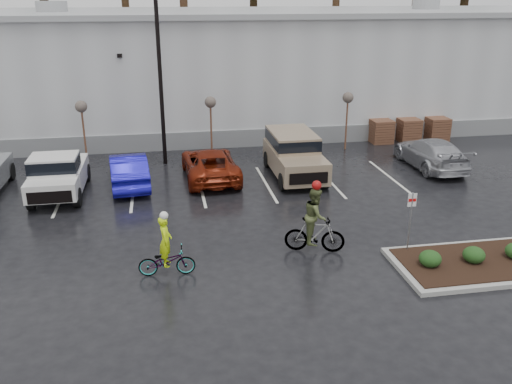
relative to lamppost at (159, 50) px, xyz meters
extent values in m
plane|color=black|center=(4.00, -12.00, -5.69)|extent=(120.00, 120.00, 0.00)
cube|color=#B5B8BA|center=(4.00, 10.00, -2.19)|extent=(60.00, 15.00, 7.00)
cube|color=slate|center=(4.00, 2.45, -5.19)|extent=(60.00, 0.12, 1.00)
cube|color=#999B9E|center=(4.00, 10.00, 1.36)|extent=(60.50, 15.50, 0.30)
cube|color=#273B18|center=(4.00, 33.00, -2.69)|extent=(80.00, 25.00, 6.00)
cylinder|color=black|center=(0.00, 0.00, -1.19)|extent=(0.20, 0.20, 9.00)
cylinder|color=#4E2F1F|center=(-4.00, 1.00, -4.29)|extent=(0.10, 0.10, 2.80)
sphere|color=#473E39|center=(-4.00, 1.00, -2.79)|extent=(0.60, 0.60, 0.60)
cylinder|color=#4E2F1F|center=(2.50, 1.00, -4.29)|extent=(0.10, 0.10, 2.80)
sphere|color=#473E39|center=(2.50, 1.00, -2.79)|extent=(0.60, 0.60, 0.60)
cylinder|color=#4E2F1F|center=(10.00, 1.00, -4.29)|extent=(0.10, 0.10, 2.80)
sphere|color=#473E39|center=(10.00, 1.00, -2.79)|extent=(0.60, 0.60, 0.60)
cube|color=#4E2F1F|center=(12.50, 2.00, -5.01)|extent=(1.20, 1.20, 1.35)
cube|color=#4E2F1F|center=(14.20, 2.00, -5.01)|extent=(1.20, 1.20, 1.35)
cube|color=#4E2F1F|center=(16.00, 2.00, -5.01)|extent=(1.20, 1.20, 1.35)
ellipsoid|color=#123414|center=(8.00, -13.00, -5.27)|extent=(0.70, 0.70, 0.52)
ellipsoid|color=#123414|center=(9.50, -13.00, -5.27)|extent=(0.70, 0.70, 0.52)
cylinder|color=gray|center=(7.80, -11.80, -4.59)|extent=(0.05, 0.05, 2.20)
cube|color=white|center=(7.80, -11.80, -3.74)|extent=(0.30, 0.02, 0.45)
cube|color=red|center=(7.80, -11.81, -3.74)|extent=(0.26, 0.02, 0.10)
imported|color=#120D99|center=(-1.67, -3.13, -4.93)|extent=(2.06, 4.72, 1.51)
imported|color=maroon|center=(2.05, -2.77, -4.97)|extent=(2.54, 5.21, 1.43)
imported|color=#ADAFB5|center=(13.07, -2.97, -4.94)|extent=(2.12, 5.13, 1.48)
imported|color=#3F3F44|center=(-0.17, -11.83, -5.22)|extent=(1.78, 0.70, 0.92)
imported|color=#C9F80D|center=(-0.17, -11.83, -4.53)|extent=(0.42, 0.61, 1.61)
sphere|color=silver|center=(-0.17, -11.83, -3.69)|extent=(0.27, 0.27, 0.27)
imported|color=#3F3F44|center=(4.78, -11.05, -5.08)|extent=(2.04, 1.11, 1.22)
imported|color=#4A552D|center=(4.78, -11.05, -4.37)|extent=(0.76, 1.04, 1.92)
sphere|color=#990C0C|center=(4.78, -11.05, -3.31)|extent=(0.32, 0.32, 0.32)
camera|label=1|loc=(-0.07, -27.04, 2.61)|focal=38.00mm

